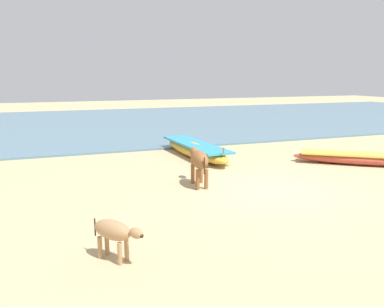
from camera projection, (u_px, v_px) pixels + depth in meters
name	position (u px, v px, depth m)	size (l,w,h in m)	color
ground	(271.00, 190.00, 10.60)	(80.00, 80.00, 0.00)	tan
sea_water	(134.00, 122.00, 25.85)	(60.00, 20.00, 0.08)	slate
fishing_boat_2	(195.00, 149.00, 14.94)	(1.28, 4.90, 0.71)	gold
fishing_boat_3	(363.00, 158.00, 13.58)	(4.21, 3.39, 0.59)	#B74733
cow_adult_brown	(199.00, 161.00, 10.90)	(0.61, 1.53, 0.99)	brown
calf_near_tan	(114.00, 232.00, 6.49)	(0.79, 0.94, 0.69)	tan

